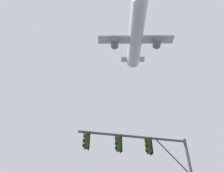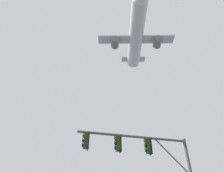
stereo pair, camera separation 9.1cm
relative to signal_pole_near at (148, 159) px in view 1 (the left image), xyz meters
name	(u,v)px [view 1 (the left image)]	position (x,y,z in m)	size (l,w,h in m)	color
signal_pole_near	(148,159)	(0.00, 0.00, 0.00)	(7.04, 1.42, 6.53)	#4C4C51
airplane	(136,37)	(4.90, 19.78, 33.13)	(17.75, 22.98, 6.26)	#B7BCC6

